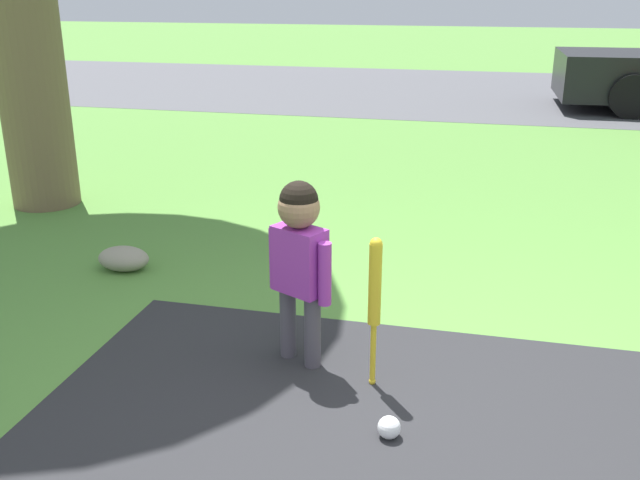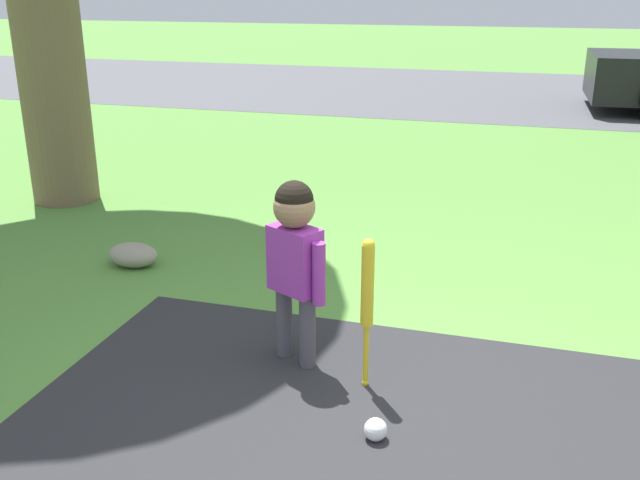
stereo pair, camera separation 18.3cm
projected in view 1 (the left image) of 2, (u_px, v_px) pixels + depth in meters
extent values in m
plane|color=#518438|center=(437.00, 447.00, 2.78)|extent=(60.00, 60.00, 0.00)
cube|color=#4C4C51|center=(487.00, 92.00, 11.95)|extent=(40.00, 6.00, 0.01)
cylinder|color=#4C4751|center=(288.00, 322.00, 3.40)|extent=(0.08, 0.08, 0.36)
cylinder|color=#4C4751|center=(313.00, 331.00, 3.31)|extent=(0.08, 0.08, 0.36)
cube|color=purple|center=(299.00, 260.00, 3.24)|extent=(0.28, 0.23, 0.31)
cylinder|color=purple|center=(276.00, 258.00, 3.34)|extent=(0.06, 0.06, 0.29)
cylinder|color=purple|center=(325.00, 274.00, 3.16)|extent=(0.06, 0.06, 0.29)
sphere|color=#997051|center=(299.00, 207.00, 3.16)|extent=(0.19, 0.19, 0.19)
sphere|color=black|center=(299.00, 200.00, 3.15)|extent=(0.17, 0.17, 0.17)
sphere|color=yellow|center=(372.00, 381.00, 3.21)|extent=(0.03, 0.03, 0.03)
cylinder|color=yellow|center=(373.00, 354.00, 3.16)|extent=(0.03, 0.03, 0.30)
cylinder|color=yellow|center=(375.00, 284.00, 3.05)|extent=(0.06, 0.06, 0.37)
sphere|color=yellow|center=(376.00, 244.00, 2.99)|extent=(0.05, 0.05, 0.05)
sphere|color=white|center=(389.00, 427.00, 2.82)|extent=(0.09, 0.09, 0.09)
cylinder|color=black|center=(631.00, 96.00, 9.47)|extent=(0.59, 0.20, 0.59)
cylinder|color=black|center=(610.00, 81.00, 11.04)|extent=(0.59, 0.20, 0.59)
ellipsoid|color=gray|center=(124.00, 259.00, 4.48)|extent=(0.33, 0.23, 0.15)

